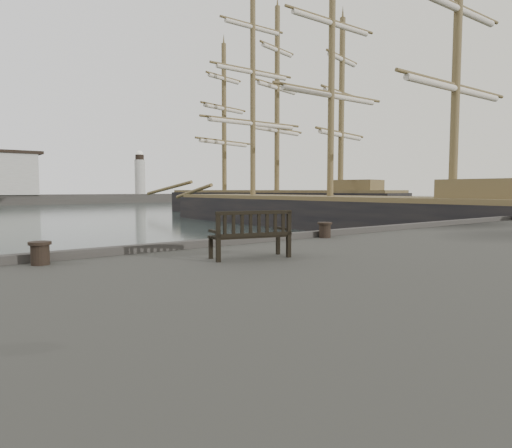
{
  "coord_description": "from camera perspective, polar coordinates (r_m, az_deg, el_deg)",
  "views": [
    {
      "loc": [
        -6.33,
        -10.14,
        3.02
      ],
      "look_at": [
        1.12,
        -0.5,
        2.1
      ],
      "focal_mm": 32.0,
      "sensor_mm": 36.0,
      "label": 1
    }
  ],
  "objects": [
    {
      "name": "bollard_right",
      "position": [
        14.01,
        8.59,
        -0.74
      ],
      "size": [
        0.56,
        0.56,
        0.47
      ],
      "primitive_type": "cylinder",
      "rotation": [
        0.0,
        0.0,
        -0.29
      ],
      "color": "black",
      "rests_on": "quay"
    },
    {
      "name": "bench",
      "position": [
        9.71,
        -0.69,
        -2.46
      ],
      "size": [
        1.8,
        0.97,
        0.99
      ],
      "rotation": [
        0.0,
        0.0,
        -0.23
      ],
      "color": "black",
      "rests_on": "quay"
    },
    {
      "name": "bollard_left",
      "position": [
        9.82,
        -25.38,
        -3.32
      ],
      "size": [
        0.52,
        0.52,
        0.45
      ],
      "primitive_type": "cylinder",
      "rotation": [
        0.0,
        0.0,
        0.23
      ],
      "color": "black",
      "rests_on": "quay"
    },
    {
      "name": "ground",
      "position": [
        12.33,
        -5.63,
        -9.88
      ],
      "size": [
        400.0,
        400.0,
        0.0
      ],
      "primitive_type": "plane",
      "color": "black",
      "rests_on": "ground"
    },
    {
      "name": "tall_ship_far",
      "position": [
        56.3,
        2.61,
        2.13
      ],
      "size": [
        13.9,
        31.81,
        26.68
      ],
      "rotation": [
        0.0,
        0.0,
        0.24
      ],
      "color": "black",
      "rests_on": "ground"
    },
    {
      "name": "tall_ship_main",
      "position": [
        37.09,
        9.2,
        0.7
      ],
      "size": [
        7.81,
        37.07,
        27.74
      ],
      "rotation": [
        0.0,
        0.0,
        -0.01
      ],
      "color": "black",
      "rests_on": "ground"
    }
  ]
}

